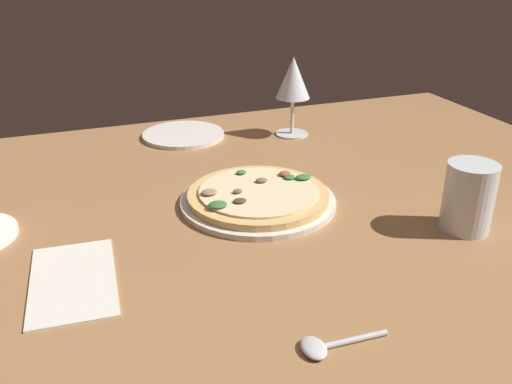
{
  "coord_description": "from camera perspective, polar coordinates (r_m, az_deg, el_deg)",
  "views": [
    {
      "loc": [
        -28.56,
        -77.51,
        45.92
      ],
      "look_at": [
        0.92,
        1.43,
        7.0
      ],
      "focal_mm": 39.1,
      "sensor_mm": 36.0,
      "label": 1
    }
  ],
  "objects": [
    {
      "name": "paper_menu",
      "position": [
        0.79,
        -18.21,
        -8.56
      ],
      "size": [
        12.29,
        19.98,
        0.3
      ],
      "primitive_type": "cube",
      "rotation": [
        0.0,
        0.0,
        -0.07
      ],
      "color": "silver",
      "rests_on": "dining_table"
    },
    {
      "name": "side_plate",
      "position": [
        1.29,
        -7.43,
        5.83
      ],
      "size": [
        18.61,
        18.61,
        0.9
      ],
      "primitive_type": "cylinder",
      "color": "silver",
      "rests_on": "dining_table"
    },
    {
      "name": "pizza_main",
      "position": [
        0.95,
        0.21,
        -0.55
      ],
      "size": [
        26.61,
        26.61,
        3.39
      ],
      "color": "silver",
      "rests_on": "dining_table"
    },
    {
      "name": "water_glass",
      "position": [
        0.92,
        20.86,
        -0.87
      ],
      "size": [
        7.71,
        7.71,
        10.91
      ],
      "color": "silver",
      "rests_on": "dining_table"
    },
    {
      "name": "wine_glass_near",
      "position": [
        1.26,
        3.82,
        11.32
      ],
      "size": [
        7.72,
        7.72,
        17.86
      ],
      "color": "silver",
      "rests_on": "dining_table"
    },
    {
      "name": "dining_table",
      "position": [
        0.94,
        -0.22,
        -3.21
      ],
      "size": [
        150.0,
        110.0,
        4.0
      ],
      "primitive_type": "cube",
      "color": "#996B42",
      "rests_on": "ground"
    },
    {
      "name": "spoon",
      "position": [
        0.65,
        7.01,
        -15.34
      ],
      "size": [
        10.6,
        4.1,
        1.0
      ],
      "color": "silver",
      "rests_on": "dining_table"
    }
  ]
}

